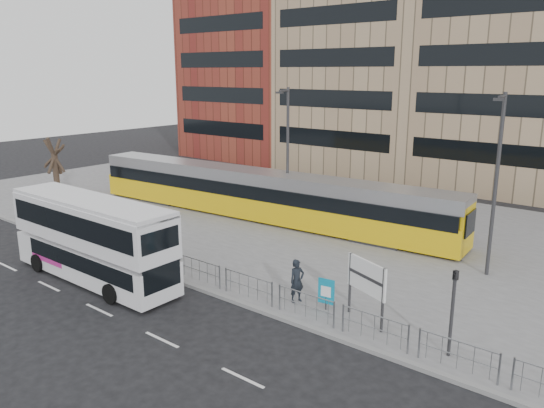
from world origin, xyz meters
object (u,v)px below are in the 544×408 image
Objects in this scene: ad_panel at (326,292)px; traffic_light_west at (79,207)px; lamp_post_west at (287,150)px; tram at (259,194)px; double_decker_bus at (92,237)px; pedestrian at (297,281)px; traffic_light_east at (453,302)px; bare_tree at (52,135)px; station_sign at (366,280)px; lamp_post_east at (496,179)px.

traffic_light_west is at bearing 176.65° from ad_panel.
tram is at bearing -166.41° from lamp_post_west.
lamp_post_west reaches higher than ad_panel.
double_decker_bus is at bearing -91.36° from tram.
tram is 11.24m from traffic_light_west.
traffic_light_east reaches higher than pedestrian.
traffic_light_west is 0.44× the size of bare_tree.
traffic_light_east is (21.24, 0.79, 0.00)m from traffic_light_west.
ad_panel is at bearing -156.08° from station_sign.
double_decker_bus is at bearing -24.53° from bare_tree.
pedestrian is 0.22× the size of lamp_post_west.
station_sign is at bearing -40.59° from lamp_post_west.
tram is 16.75m from bare_tree.
tram is 3.66m from lamp_post_west.
double_decker_bus is 18.01m from bare_tree.
traffic_light_west is at bearing -119.64° from tram.
ad_panel is 9.75m from lamp_post_east.
lamp_post_east reaches higher than double_decker_bus.
pedestrian is 25.83m from bare_tree.
lamp_post_west is at bearing 161.18° from station_sign.
double_decker_bus is at bearing -11.49° from traffic_light_west.
ad_panel is at bearing -115.75° from lamp_post_east.
double_decker_bus is at bearing 133.78° from pedestrian.
traffic_light_west is 0.36× the size of lamp_post_east.
station_sign is at bearing -104.96° from lamp_post_east.
traffic_light_west is at bearing -23.74° from bare_tree.
tram is 15.71m from station_sign.
traffic_light_east is 0.36× the size of lamp_post_east.
tram is at bearing 176.45° from lamp_post_east.
tram is 14.58× the size of pedestrian.
bare_tree is at bearing -161.24° from lamp_post_west.
ad_panel is 0.72× the size of pedestrian.
ad_panel is 0.16× the size of lamp_post_west.
double_decker_bus is 11.25m from ad_panel.
traffic_light_west is 12.04m from bare_tree.
double_decker_bus is 5.32× the size of pedestrian.
bare_tree is at bearing 164.91° from ad_panel.
tram is 10.79× the size of station_sign.
station_sign reaches higher than pedestrian.
traffic_light_east is at bearing 12.09° from double_decker_bus.
ad_panel is 0.43× the size of traffic_light_east.
tram is at bearing 167.17° from station_sign.
pedestrian is at bearing -50.74° from lamp_post_west.
station_sign is 3.54m from traffic_light_east.
pedestrian is (9.78, -9.08, -0.66)m from tram.
lamp_post_east is 30.90m from bare_tree.
bare_tree is (-26.68, 3.53, 4.09)m from ad_panel.
double_decker_bus is at bearing -140.41° from lamp_post_east.
traffic_light_east is at bearing 14.48° from station_sign.
ad_panel is at bearing -7.54° from bare_tree.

